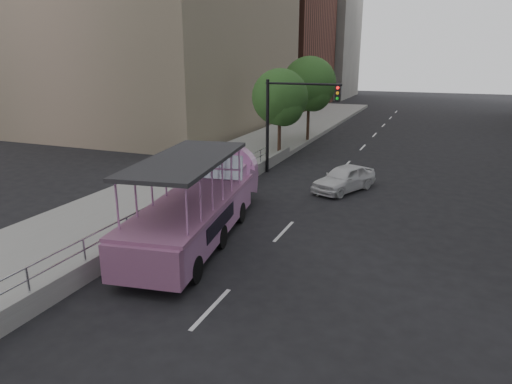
{
  "coord_description": "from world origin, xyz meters",
  "views": [
    {
      "loc": [
        6.11,
        -11.44,
        6.41
      ],
      "look_at": [
        0.16,
        3.23,
        1.69
      ],
      "focal_mm": 32.0,
      "sensor_mm": 36.0,
      "label": 1
    }
  ],
  "objects": [
    {
      "name": "car",
      "position": [
        1.99,
        10.3,
        0.64
      ],
      "size": [
        2.95,
        4.07,
        1.29
      ],
      "primitive_type": "imported",
      "rotation": [
        0.0,
        0.0,
        -0.43
      ],
      "color": "white",
      "rests_on": "ground"
    },
    {
      "name": "midrise_stone_b",
      "position": [
        -16.0,
        64.0,
        10.0
      ],
      "size": [
        16.0,
        14.0,
        20.0
      ],
      "primitive_type": "cube",
      "color": "gray",
      "rests_on": "ground"
    },
    {
      "name": "guardrail",
      "position": [
        -3.12,
        2.0,
        1.14
      ],
      "size": [
        0.07,
        22.0,
        0.71
      ],
      "color": "silver",
      "rests_on": "kerb_wall"
    },
    {
      "name": "traffic_signal",
      "position": [
        -1.7,
        12.5,
        3.5
      ],
      "size": [
        4.2,
        0.32,
        5.2
      ],
      "color": "black",
      "rests_on": "ground"
    },
    {
      "name": "street_tree_near",
      "position": [
        -3.3,
        15.93,
        3.82
      ],
      "size": [
        3.52,
        3.52,
        5.72
      ],
      "color": "#322017",
      "rests_on": "ground"
    },
    {
      "name": "duck_boat",
      "position": [
        -1.75,
        2.61,
        1.19
      ],
      "size": [
        3.8,
        9.89,
        3.21
      ],
      "color": "black",
      "rests_on": "ground"
    },
    {
      "name": "parking_sign",
      "position": [
        -3.0,
        3.75,
        1.75
      ],
      "size": [
        0.09,
        0.63,
        2.79
      ],
      "color": "black",
      "rests_on": "ground"
    },
    {
      "name": "kerb_wall",
      "position": [
        -3.12,
        2.0,
        0.48
      ],
      "size": [
        0.24,
        30.0,
        0.36
      ],
      "primitive_type": "cube",
      "color": "#A5A5A0",
      "rests_on": "sidewalk"
    },
    {
      "name": "midrise_brick",
      "position": [
        -18.0,
        48.0,
        13.0
      ],
      "size": [
        18.0,
        16.0,
        26.0
      ],
      "primitive_type": "cube",
      "color": "brown",
      "rests_on": "ground"
    },
    {
      "name": "street_tree_far",
      "position": [
        -3.1,
        21.93,
        4.31
      ],
      "size": [
        3.97,
        3.97,
        6.45
      ],
      "color": "#322017",
      "rests_on": "ground"
    },
    {
      "name": "ground",
      "position": [
        0.0,
        0.0,
        0.0
      ],
      "size": [
        160.0,
        160.0,
        0.0
      ],
      "primitive_type": "plane",
      "color": "black"
    },
    {
      "name": "sidewalk",
      "position": [
        -5.75,
        10.0,
        0.15
      ],
      "size": [
        5.5,
        80.0,
        0.3
      ],
      "primitive_type": "cube",
      "color": "#969791",
      "rests_on": "ground"
    }
  ]
}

